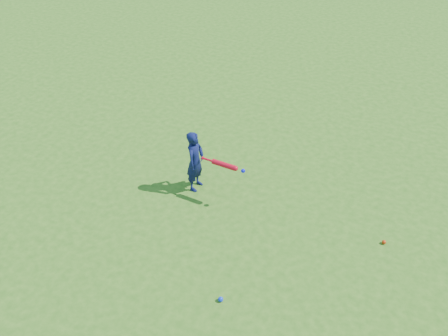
% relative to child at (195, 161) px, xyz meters
% --- Properties ---
extents(ground, '(80.00, 80.00, 0.00)m').
position_rel_child_xyz_m(ground, '(-0.69, -0.29, -0.51)').
color(ground, '#2F6016').
rests_on(ground, ground).
extents(child, '(0.25, 0.37, 1.02)m').
position_rel_child_xyz_m(child, '(0.00, 0.00, 0.00)').
color(child, '#0E1342').
rests_on(child, ground).
extents(ground_ball_red, '(0.06, 0.06, 0.06)m').
position_rel_child_xyz_m(ground_ball_red, '(2.95, -0.03, -0.48)').
color(ground_ball_red, red).
rests_on(ground_ball_red, ground).
extents(ground_ball_blue, '(0.07, 0.07, 0.07)m').
position_rel_child_xyz_m(ground_ball_blue, '(1.29, -1.86, -0.48)').
color(ground_ball_blue, '#0D31E4').
rests_on(ground_ball_blue, ground).
extents(bat_swing, '(0.71, 0.10, 0.08)m').
position_rel_child_xyz_m(bat_swing, '(0.55, -0.08, 0.14)').
color(bat_swing, red).
rests_on(bat_swing, ground).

